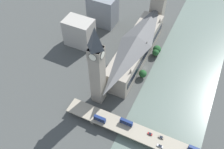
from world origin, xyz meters
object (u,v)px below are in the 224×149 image
object	(u,v)px
double_decker_bus_rear	(126,122)
clock_tower	(97,66)
victoria_tower	(158,7)
parliament_hall	(136,48)
car_northbound_mid	(160,146)
road_bridge	(158,142)
car_southbound_mid	(150,134)
car_southbound_lead	(161,137)
double_decker_bus_lead	(100,119)

from	to	relation	value
double_decker_bus_rear	clock_tower	bearing A→B (deg)	-26.51
victoria_tower	parliament_hall	bearing A→B (deg)	90.05
car_northbound_mid	clock_tower	bearing A→B (deg)	-20.14
victoria_tower	double_decker_bus_rear	distance (m)	145.20
road_bridge	car_southbound_mid	xyz separation A→B (m)	(8.01, -2.62, 1.73)
clock_tower	victoria_tower	bearing A→B (deg)	-94.73
victoria_tower	car_southbound_mid	world-z (taller)	victoria_tower
clock_tower	car_northbound_mid	size ratio (longest dim) A/B	16.96
parliament_hall	car_southbound_lead	distance (m)	94.86
double_decker_bus_rear	victoria_tower	bearing A→B (deg)	-80.55
double_decker_bus_rear	car_southbound_mid	xyz separation A→B (m)	(-20.66, 0.53, -2.03)
parliament_hall	car_northbound_mid	bearing A→B (deg)	122.61
road_bridge	car_northbound_mid	world-z (taller)	car_northbound_mid
victoria_tower	road_bridge	bearing A→B (deg)	109.79
victoria_tower	road_bridge	size ratio (longest dim) A/B	0.33
parliament_hall	car_southbound_mid	distance (m)	91.00
double_decker_bus_lead	road_bridge	bearing A→B (deg)	-176.04
car_northbound_mid	car_southbound_mid	distance (m)	12.12
double_decker_bus_lead	car_southbound_mid	world-z (taller)	double_decker_bus_lead
victoria_tower	double_decker_bus_rear	xyz separation A→B (m)	(-23.69, 142.38, -15.89)
car_northbound_mid	car_southbound_mid	xyz separation A→B (m)	(10.33, -6.34, -0.01)
double_decker_bus_rear	car_southbound_mid	bearing A→B (deg)	178.52
double_decker_bus_rear	car_southbound_mid	distance (m)	20.77
car_southbound_lead	double_decker_bus_rear	bearing A→B (deg)	0.73
victoria_tower	car_northbound_mid	bearing A→B (deg)	110.12
clock_tower	road_bridge	bearing A→B (deg)	162.20
double_decker_bus_rear	car_northbound_mid	distance (m)	31.80
clock_tower	double_decker_bus_rear	world-z (taller)	clock_tower
road_bridge	double_decker_bus_lead	world-z (taller)	double_decker_bus_lead
car_southbound_mid	parliament_hall	bearing A→B (deg)	-60.73
parliament_hall	road_bridge	world-z (taller)	parliament_hall
road_bridge	car_northbound_mid	size ratio (longest dim) A/B	33.57
clock_tower	road_bridge	world-z (taller)	clock_tower
car_southbound_lead	car_southbound_mid	bearing A→B (deg)	5.87
double_decker_bus_rear	car_southbound_lead	world-z (taller)	double_decker_bus_rear
clock_tower	road_bridge	distance (m)	75.98
parliament_hall	clock_tower	size ratio (longest dim) A/B	1.30
double_decker_bus_lead	car_southbound_lead	bearing A→B (deg)	-172.12
parliament_hall	car_southbound_lead	world-z (taller)	parliament_hall
car_southbound_lead	parliament_hall	bearing A→B (deg)	-55.79
victoria_tower	car_northbound_mid	size ratio (longest dim) A/B	11.16
car_northbound_mid	double_decker_bus_rear	bearing A→B (deg)	-12.50
clock_tower	car_southbound_lead	world-z (taller)	clock_tower
victoria_tower	car_northbound_mid	distance (m)	159.95
road_bridge	double_decker_bus_lead	bearing A→B (deg)	3.96
double_decker_bus_lead	double_decker_bus_rear	xyz separation A→B (m)	(-20.72, -6.58, -0.07)
car_northbound_mid	car_southbound_mid	bearing A→B (deg)	-31.53
clock_tower	car_northbound_mid	world-z (taller)	clock_tower
road_bridge	double_decker_bus_rear	world-z (taller)	double_decker_bus_rear
victoria_tower	road_bridge	distance (m)	155.90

